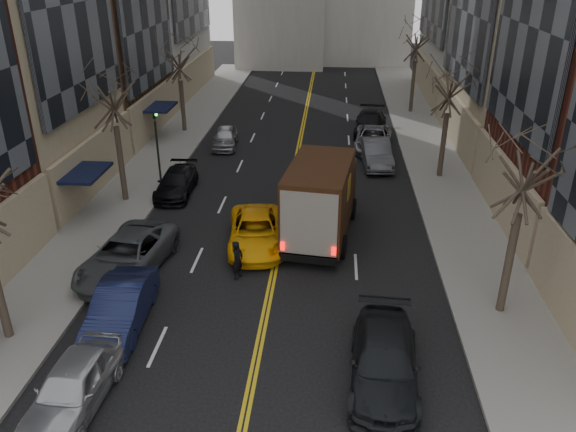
% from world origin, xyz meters
% --- Properties ---
extents(sidewalk_left, '(4.00, 66.00, 0.15)m').
position_xyz_m(sidewalk_left, '(-9.00, 27.00, 0.07)').
color(sidewalk_left, slate).
rests_on(sidewalk_left, ground).
extents(sidewalk_right, '(4.00, 66.00, 0.15)m').
position_xyz_m(sidewalk_right, '(9.00, 27.00, 0.07)').
color(sidewalk_right, slate).
rests_on(sidewalk_right, ground).
extents(tree_lf_mid, '(3.20, 3.20, 8.91)m').
position_xyz_m(tree_lf_mid, '(-8.80, 20.00, 6.60)').
color(tree_lf_mid, '#382D23').
rests_on(tree_lf_mid, sidewalk_left).
extents(tree_lf_far, '(3.20, 3.20, 8.12)m').
position_xyz_m(tree_lf_far, '(-8.80, 33.00, 6.02)').
color(tree_lf_far, '#382D23').
rests_on(tree_lf_far, sidewalk_left).
extents(tree_rt_near, '(3.20, 3.20, 8.71)m').
position_xyz_m(tree_rt_near, '(8.80, 11.00, 6.45)').
color(tree_rt_near, '#382D23').
rests_on(tree_rt_near, sidewalk_right).
extents(tree_rt_mid, '(3.20, 3.20, 8.32)m').
position_xyz_m(tree_rt_mid, '(8.80, 25.00, 6.17)').
color(tree_rt_mid, '#382D23').
rests_on(tree_rt_mid, sidewalk_right).
extents(tree_rt_far, '(3.20, 3.20, 9.11)m').
position_xyz_m(tree_rt_far, '(8.80, 40.00, 6.74)').
color(tree_rt_far, '#382D23').
rests_on(tree_rt_far, sidewalk_right).
extents(traffic_signal, '(0.29, 0.26, 4.70)m').
position_xyz_m(traffic_signal, '(-7.39, 22.00, 2.82)').
color(traffic_signal, black).
rests_on(traffic_signal, sidewalk_left).
extents(ups_truck, '(3.53, 7.25, 3.82)m').
position_xyz_m(ups_truck, '(1.86, 16.80, 1.92)').
color(ups_truck, black).
rests_on(ups_truck, ground).
extents(observer_sedan, '(2.45, 5.35, 1.52)m').
position_xyz_m(observer_sedan, '(4.14, 6.93, 0.76)').
color(observer_sedan, black).
rests_on(observer_sedan, ground).
extents(taxi, '(3.07, 5.51, 1.46)m').
position_xyz_m(taxi, '(-1.06, 15.56, 0.73)').
color(taxi, '#F9AF0A').
rests_on(taxi, ground).
extents(pedestrian, '(0.60, 0.72, 1.69)m').
position_xyz_m(pedestrian, '(-1.43, 12.69, 0.85)').
color(pedestrian, black).
rests_on(pedestrian, ground).
extents(parked_lf_a, '(1.99, 4.51, 1.51)m').
position_xyz_m(parked_lf_a, '(-5.10, 5.09, 0.75)').
color(parked_lf_a, '#B6BABF').
rests_on(parked_lf_a, ground).
extents(parked_lf_b, '(1.91, 4.86, 1.57)m').
position_xyz_m(parked_lf_b, '(-5.10, 9.09, 0.79)').
color(parked_lf_b, '#121738').
rests_on(parked_lf_b, ground).
extents(parked_lf_c, '(3.41, 6.07, 1.60)m').
position_xyz_m(parked_lf_c, '(-6.13, 12.81, 0.80)').
color(parked_lf_c, '#4A4D52').
rests_on(parked_lf_c, ground).
extents(parked_lf_d, '(1.99, 4.61, 1.32)m').
position_xyz_m(parked_lf_d, '(-6.30, 21.32, 0.66)').
color(parked_lf_d, black).
rests_on(parked_lf_d, ground).
extents(parked_lf_e, '(1.93, 4.11, 1.36)m').
position_xyz_m(parked_lf_e, '(-5.10, 29.76, 0.68)').
color(parked_lf_e, '#95989C').
rests_on(parked_lf_e, ground).
extents(parked_rt_a, '(2.03, 4.92, 1.58)m').
position_xyz_m(parked_rt_a, '(5.10, 26.90, 0.79)').
color(parked_rt_a, '#484A4F').
rests_on(parked_rt_a, ground).
extents(parked_rt_b, '(2.87, 5.46, 1.47)m').
position_xyz_m(parked_rt_b, '(5.10, 30.09, 0.73)').
color(parked_rt_b, '#96989D').
rests_on(parked_rt_b, ground).
extents(parked_rt_c, '(2.75, 5.72, 1.61)m').
position_xyz_m(parked_rt_c, '(5.10, 33.68, 0.80)').
color(parked_rt_c, black).
rests_on(parked_rt_c, ground).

